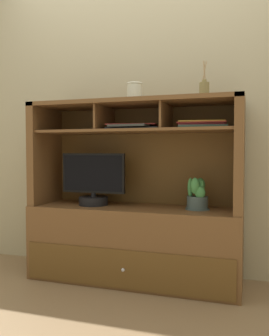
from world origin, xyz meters
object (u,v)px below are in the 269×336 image
tv_monitor (93,184)px  ceramic_vase (135,92)px  magazine_stack_left (133,127)px  potted_orchid (197,196)px  diffuser_bottle (204,90)px  magazine_stack_centre (202,125)px  media_console (135,224)px

tv_monitor → ceramic_vase: 0.76m
tv_monitor → magazine_stack_left: (0.32, 0.01, 0.43)m
tv_monitor → ceramic_vase: ceramic_vase is taller
potted_orchid → diffuser_bottle: diffuser_bottle is taller
diffuser_bottle → magazine_stack_centre: bearing=-115.2°
tv_monitor → potted_orchid: 0.79m
diffuser_bottle → potted_orchid: bearing=164.7°
magazine_stack_left → diffuser_bottle: 0.57m
magazine_stack_centre → ceramic_vase: bearing=178.1°
media_console → magazine_stack_centre: bearing=-2.5°
potted_orchid → ceramic_vase: size_ratio=1.68×
potted_orchid → diffuser_bottle: 0.74m
media_console → potted_orchid: size_ratio=6.83×
tv_monitor → magazine_stack_left: 0.53m
media_console → diffuser_bottle: (0.51, -0.00, 0.97)m
magazine_stack_centre → diffuser_bottle: (0.01, 0.02, 0.24)m
potted_orchid → magazine_stack_left: (-0.47, -0.03, 0.49)m
magazine_stack_left → ceramic_vase: ceramic_vase is taller
media_console → tv_monitor: media_console is taller
magazine_stack_centre → media_console: bearing=177.5°
magazine_stack_left → tv_monitor: bearing=-178.7°
media_console → ceramic_vase: (0.00, -0.00, 0.98)m
tv_monitor → magazine_stack_left: magazine_stack_left is taller
magazine_stack_centre → tv_monitor: bearing=-179.7°
ceramic_vase → magazine_stack_centre: bearing=-1.9°
media_console → magazine_stack_centre: 0.88m
magazine_stack_centre → ceramic_vase: ceramic_vase is taller
magazine_stack_left → diffuser_bottle: (0.52, 0.02, 0.25)m
magazine_stack_left → magazine_stack_centre: (0.51, -0.00, 0.00)m
ceramic_vase → magazine_stack_left: bearing=-124.6°
magazine_stack_left → ceramic_vase: 0.26m
media_console → potted_orchid: media_console is taller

